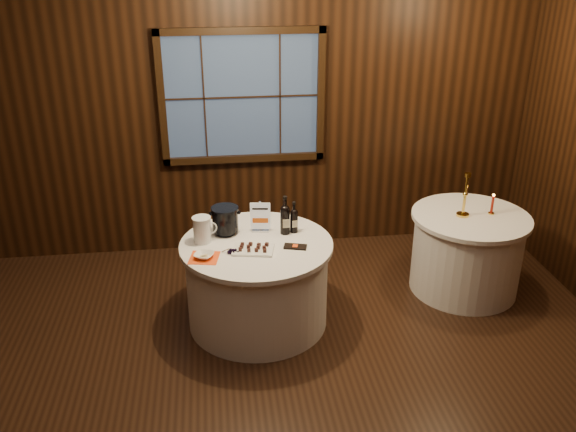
{
  "coord_description": "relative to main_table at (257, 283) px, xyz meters",
  "views": [
    {
      "loc": [
        -0.32,
        -3.51,
        3.07
      ],
      "look_at": [
        0.25,
        0.9,
        1.05
      ],
      "focal_mm": 38.0,
      "sensor_mm": 36.0,
      "label": 1
    }
  ],
  "objects": [
    {
      "name": "brass_candlestick",
      "position": [
        1.91,
        0.3,
        0.53
      ],
      "size": [
        0.12,
        0.12,
        0.41
      ],
      "color": "gold",
      "rests_on": "side_table"
    },
    {
      "name": "main_table",
      "position": [
        0.0,
        0.0,
        0.0
      ],
      "size": [
        1.28,
        1.28,
        0.77
      ],
      "color": "white",
      "rests_on": "ground"
    },
    {
      "name": "back_wall",
      "position": [
        0.0,
        1.48,
        1.16
      ],
      "size": [
        6.0,
        0.1,
        3.0
      ],
      "color": "black",
      "rests_on": "ground"
    },
    {
      "name": "chocolate_plate",
      "position": [
        -0.04,
        -0.14,
        0.4
      ],
      "size": [
        0.36,
        0.28,
        0.05
      ],
      "rotation": [
        0.0,
        0.0,
        -0.2
      ],
      "color": "white",
      "rests_on": "main_table"
    },
    {
      "name": "orange_napkin",
      "position": [
        -0.43,
        -0.21,
        0.38
      ],
      "size": [
        0.27,
        0.27,
        0.0
      ],
      "primitive_type": "cube",
      "rotation": [
        0.0,
        0.0,
        -0.19
      ],
      "color": "#F84B14",
      "rests_on": "main_table"
    },
    {
      "name": "ice_bucket",
      "position": [
        -0.25,
        0.21,
        0.51
      ],
      "size": [
        0.24,
        0.24,
        0.24
      ],
      "color": "black",
      "rests_on": "main_table"
    },
    {
      "name": "side_table",
      "position": [
        2.0,
        0.3,
        0.0
      ],
      "size": [
        1.08,
        1.08,
        0.77
      ],
      "color": "white",
      "rests_on": "ground"
    },
    {
      "name": "cracker_bowl",
      "position": [
        -0.43,
        -0.21,
        0.41
      ],
      "size": [
        0.2,
        0.2,
        0.04
      ],
      "primitive_type": "imported",
      "rotation": [
        0.0,
        0.0,
        -0.42
      ],
      "color": "white",
      "rests_on": "orange_napkin"
    },
    {
      "name": "red_candle",
      "position": [
        2.19,
        0.3,
        0.46
      ],
      "size": [
        0.05,
        0.05,
        0.2
      ],
      "color": "gold",
      "rests_on": "side_table"
    },
    {
      "name": "glass_pitcher",
      "position": [
        -0.44,
        0.08,
        0.5
      ],
      "size": [
        0.21,
        0.16,
        0.22
      ],
      "rotation": [
        0.0,
        0.0,
        0.18
      ],
      "color": "silver",
      "rests_on": "main_table"
    },
    {
      "name": "grape_bunch",
      "position": [
        -0.2,
        -0.15,
        0.4
      ],
      "size": [
        0.16,
        0.09,
        0.04
      ],
      "rotation": [
        0.0,
        0.0,
        -0.33
      ],
      "color": "black",
      "rests_on": "main_table"
    },
    {
      "name": "chocolate_box",
      "position": [
        0.31,
        -0.13,
        0.39
      ],
      "size": [
        0.2,
        0.14,
        0.02
      ],
      "primitive_type": "cube",
      "rotation": [
        0.0,
        0.0,
        -0.27
      ],
      "color": "black",
      "rests_on": "main_table"
    },
    {
      "name": "ground",
      "position": [
        0.0,
        -1.0,
        -0.39
      ],
      "size": [
        6.0,
        6.0,
        0.0
      ],
      "primitive_type": "plane",
      "color": "black",
      "rests_on": "ground"
    },
    {
      "name": "sign_stand",
      "position": [
        0.06,
        0.22,
        0.48
      ],
      "size": [
        0.17,
        0.1,
        0.28
      ],
      "rotation": [
        0.0,
        0.0,
        -0.13
      ],
      "color": "#B9BAC1",
      "rests_on": "main_table"
    },
    {
      "name": "port_bottle_left",
      "position": [
        0.26,
        0.15,
        0.53
      ],
      "size": [
        0.08,
        0.09,
        0.34
      ],
      "rotation": [
        0.0,
        0.0,
        0.14
      ],
      "color": "black",
      "rests_on": "main_table"
    },
    {
      "name": "port_bottle_right",
      "position": [
        0.34,
        0.17,
        0.5
      ],
      "size": [
        0.07,
        0.07,
        0.28
      ],
      "rotation": [
        0.0,
        0.0,
        0.14
      ],
      "color": "black",
      "rests_on": "main_table"
    }
  ]
}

